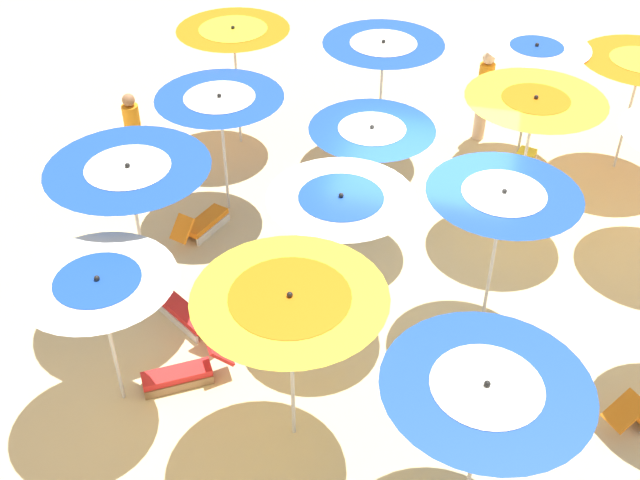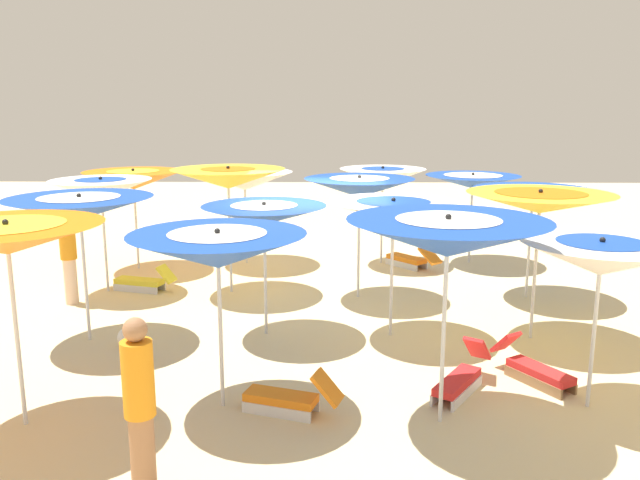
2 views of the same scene
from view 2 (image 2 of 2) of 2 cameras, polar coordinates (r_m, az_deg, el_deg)
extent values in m
cube|color=beige|center=(11.66, -0.43, -6.75)|extent=(39.72, 39.72, 0.04)
cylinder|color=silver|center=(8.27, -25.18, -7.57)|extent=(0.05, 0.05, 2.24)
cone|color=orange|center=(7.99, -25.89, 0.03)|extent=(2.12, 2.12, 0.34)
cone|color=yellow|center=(7.98, -25.94, 0.54)|extent=(1.28, 1.28, 0.20)
sphere|color=black|center=(7.96, -26.02, 1.43)|extent=(0.07, 0.07, 0.07)
cylinder|color=silver|center=(8.09, -8.77, -7.87)|extent=(0.05, 0.05, 2.00)
cone|color=#1947B2|center=(7.81, -9.00, -0.96)|extent=(2.14, 2.14, 0.42)
cone|color=white|center=(7.78, -9.02, -0.23)|extent=(1.18, 1.18, 0.23)
sphere|color=black|center=(7.76, -9.06, 0.79)|extent=(0.07, 0.07, 0.07)
cylinder|color=silver|center=(7.70, 10.85, -8.02)|extent=(0.05, 0.05, 2.24)
cone|color=#1947B2|center=(7.40, 11.19, 0.14)|extent=(2.30, 2.30, 0.43)
cone|color=white|center=(7.38, 11.22, 0.98)|extent=(1.19, 1.19, 0.22)
sphere|color=black|center=(7.36, 11.26, 2.01)|extent=(0.07, 0.07, 0.07)
cylinder|color=silver|center=(8.68, 23.01, -7.66)|extent=(0.05, 0.05, 1.90)
cone|color=white|center=(8.42, 23.53, -1.53)|extent=(1.93, 1.93, 0.40)
cone|color=#1947B2|center=(8.40, 23.59, -0.89)|extent=(1.06, 1.06, 0.22)
sphere|color=black|center=(8.37, 23.66, 0.01)|extent=(0.07, 0.07, 0.07)
cylinder|color=silver|center=(10.84, -20.02, -2.95)|extent=(0.05, 0.05, 2.14)
cone|color=#1947B2|center=(10.62, -20.43, 2.63)|extent=(2.24, 2.24, 0.34)
cone|color=white|center=(10.61, -20.46, 3.07)|extent=(1.24, 1.24, 0.19)
sphere|color=black|center=(10.60, -20.51, 3.70)|extent=(0.07, 0.07, 0.07)
cylinder|color=silver|center=(10.51, -4.85, -3.13)|extent=(0.05, 0.05, 1.98)
cone|color=#1947B2|center=(10.30, -4.95, 2.21)|extent=(1.99, 1.99, 0.31)
cone|color=white|center=(10.29, -4.96, 2.64)|extent=(1.06, 1.06, 0.16)
sphere|color=black|center=(10.27, -4.97, 3.22)|extent=(0.07, 0.07, 0.07)
cylinder|color=silver|center=(10.46, 6.34, -3.03)|extent=(0.05, 0.05, 2.06)
cone|color=white|center=(10.24, 6.47, 2.54)|extent=(2.04, 2.04, 0.31)
cone|color=#1947B2|center=(10.23, 6.48, 2.94)|extent=(1.17, 1.17, 0.18)
sphere|color=black|center=(10.21, 6.50, 3.56)|extent=(0.07, 0.07, 0.07)
cylinder|color=silver|center=(10.81, 18.43, -2.69)|extent=(0.05, 0.05, 2.21)
cone|color=yellow|center=(10.59, 18.82, 3.10)|extent=(2.26, 2.26, 0.32)
cone|color=orange|center=(10.58, 18.85, 3.45)|extent=(1.40, 1.40, 0.20)
sphere|color=black|center=(10.57, 18.89, 4.11)|extent=(0.07, 0.07, 0.07)
cylinder|color=silver|center=(13.55, -18.46, -0.09)|extent=(0.05, 0.05, 2.07)
cone|color=white|center=(13.38, -18.75, 4.24)|extent=(1.96, 1.96, 0.38)
cone|color=#1947B2|center=(13.37, -18.78, 4.68)|extent=(0.98, 0.98, 0.19)
sphere|color=black|center=(13.36, -18.81, 5.19)|extent=(0.07, 0.07, 0.07)
cylinder|color=silver|center=(12.93, -7.95, 0.34)|extent=(0.05, 0.05, 2.28)
cone|color=yellow|center=(12.75, -8.09, 5.37)|extent=(2.23, 2.23, 0.38)
cone|color=orange|center=(12.74, -8.11, 5.84)|extent=(1.07, 1.07, 0.19)
sphere|color=black|center=(12.73, -8.12, 6.36)|extent=(0.07, 0.07, 0.07)
cylinder|color=silver|center=(12.48, 3.43, -0.29)|extent=(0.05, 0.05, 2.15)
cone|color=#1947B2|center=(12.30, 3.49, 4.61)|extent=(2.10, 2.10, 0.36)
cone|color=white|center=(12.29, 3.50, 5.03)|extent=(1.14, 1.14, 0.20)
sphere|color=black|center=(12.27, 3.51, 5.59)|extent=(0.07, 0.07, 0.07)
cylinder|color=silver|center=(13.11, 17.96, -0.73)|extent=(0.05, 0.05, 1.95)
cone|color=#1947B2|center=(12.94, 18.24, 3.48)|extent=(2.23, 2.23, 0.38)
cone|color=white|center=(12.93, 18.26, 3.90)|extent=(1.19, 1.19, 0.20)
sphere|color=black|center=(12.91, 18.30, 4.45)|extent=(0.07, 0.07, 0.07)
cylinder|color=silver|center=(15.24, -15.91, 1.29)|extent=(0.05, 0.05, 2.03)
cone|color=orange|center=(15.10, -16.13, 5.08)|extent=(2.21, 2.21, 0.41)
cone|color=yellow|center=(15.09, -16.15, 5.47)|extent=(1.15, 1.15, 0.21)
sphere|color=black|center=(15.07, -16.18, 5.96)|extent=(0.07, 0.07, 0.07)
cylinder|color=silver|center=(15.31, -6.56, 1.56)|extent=(0.05, 0.05, 1.95)
cone|color=white|center=(15.17, -6.65, 5.19)|extent=(2.23, 2.23, 0.43)
cone|color=#1947B2|center=(15.16, -6.66, 5.55)|extent=(1.31, 1.31, 0.25)
sphere|color=black|center=(15.14, -6.67, 6.11)|extent=(0.07, 0.07, 0.07)
cylinder|color=silver|center=(15.26, 5.47, 1.71)|extent=(0.05, 0.05, 2.04)
cone|color=white|center=(15.11, 5.55, 5.52)|extent=(2.00, 2.00, 0.40)
cone|color=#1947B2|center=(15.10, 5.55, 5.93)|extent=(1.00, 1.00, 0.20)
sphere|color=black|center=(15.08, 5.56, 6.40)|extent=(0.07, 0.07, 0.07)
cylinder|color=silver|center=(15.64, 13.15, 1.50)|extent=(0.05, 0.05, 1.93)
cone|color=#1947B2|center=(15.50, 13.32, 5.01)|extent=(2.19, 2.19, 0.31)
cone|color=white|center=(15.49, 13.33, 5.25)|extent=(1.35, 1.35, 0.19)
sphere|color=black|center=(15.48, 13.35, 5.69)|extent=(0.07, 0.07, 0.07)
cube|color=silver|center=(13.51, -15.99, -4.19)|extent=(0.97, 0.30, 0.14)
cube|color=silver|center=(13.78, -15.28, -3.84)|extent=(0.97, 0.30, 0.14)
cube|color=yellow|center=(13.61, -15.66, -3.52)|extent=(1.04, 0.58, 0.10)
cube|color=yellow|center=(13.24, -13.38, -2.93)|extent=(0.39, 0.39, 0.34)
cube|color=silver|center=(8.76, 12.85, -13.00)|extent=(0.57, 0.85, 0.14)
cube|color=silver|center=(8.85, 11.11, -12.64)|extent=(0.57, 0.85, 0.14)
cube|color=red|center=(8.76, 12.01, -12.10)|extent=(0.78, 0.98, 0.10)
cube|color=red|center=(9.26, 13.70, -9.26)|extent=(0.46, 0.49, 0.41)
cube|color=olive|center=(9.51, 19.38, -11.35)|extent=(0.54, 0.83, 0.14)
cube|color=olive|center=(9.30, 18.22, -11.80)|extent=(0.54, 0.83, 0.14)
cube|color=red|center=(9.36, 18.85, -10.89)|extent=(0.75, 0.96, 0.10)
cube|color=red|center=(9.66, 16.07, -8.64)|extent=(0.42, 0.44, 0.36)
cube|color=silver|center=(8.09, -3.91, -14.91)|extent=(0.86, 0.31, 0.14)
cube|color=silver|center=(8.35, -3.05, -13.99)|extent=(0.86, 0.31, 0.14)
cube|color=orange|center=(8.17, -3.48, -13.69)|extent=(0.95, 0.57, 0.10)
cube|color=orange|center=(7.88, 0.65, -12.89)|extent=(0.42, 0.41, 0.37)
cube|color=silver|center=(15.04, 7.17, -2.18)|extent=(0.67, 0.75, 0.14)
cube|color=silver|center=(15.29, 8.06, -1.97)|extent=(0.67, 0.75, 0.14)
cube|color=orange|center=(15.13, 7.63, -1.63)|extent=(0.90, 0.96, 0.10)
cube|color=orange|center=(14.64, 9.68, -1.35)|extent=(0.56, 0.57, 0.34)
cylinder|color=beige|center=(13.07, -21.13, -3.42)|extent=(0.24, 0.24, 0.87)
cylinder|color=orange|center=(12.89, -21.40, 0.08)|extent=(0.30, 0.30, 0.76)
sphere|color=beige|center=(12.80, -21.57, 2.27)|extent=(0.24, 0.24, 0.24)
cylinder|color=#A3704C|center=(6.74, -15.36, -17.86)|extent=(0.24, 0.24, 0.84)
cylinder|color=orange|center=(6.39, -15.75, -11.69)|extent=(0.30, 0.30, 0.74)
sphere|color=#A3704C|center=(6.21, -16.01, -7.61)|extent=(0.23, 0.23, 0.23)
sphere|color=white|center=(10.63, -16.66, -8.21)|extent=(0.30, 0.30, 0.30)
camera|label=1|loc=(15.90, 42.90, 25.72)|focal=44.26mm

